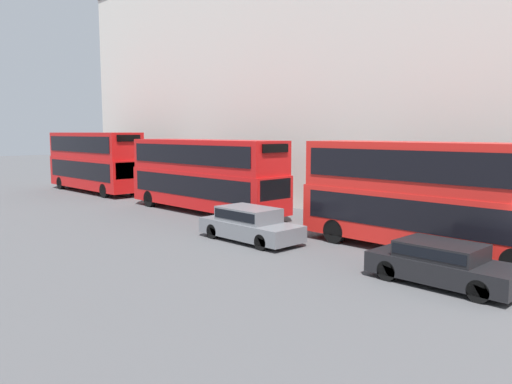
% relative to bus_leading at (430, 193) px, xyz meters
% --- Properties ---
extents(bus_leading, '(2.59, 10.28, 4.22)m').
position_rel_bus_leading_xyz_m(bus_leading, '(0.00, 0.00, 0.00)').
color(bus_leading, red).
rests_on(bus_leading, ground).
extents(bus_second_in_queue, '(2.59, 11.32, 4.16)m').
position_rel_bus_leading_xyz_m(bus_second_in_queue, '(-0.00, 13.68, -0.02)').
color(bus_second_in_queue, red).
rests_on(bus_second_in_queue, ground).
extents(bus_third_in_queue, '(2.59, 10.67, 4.57)m').
position_rel_bus_leading_xyz_m(bus_third_in_queue, '(-0.00, 27.36, 0.19)').
color(bus_third_in_queue, red).
rests_on(bus_third_in_queue, ground).
extents(car_dark_sedan, '(1.85, 4.38, 1.29)m').
position_rel_bus_leading_xyz_m(car_dark_sedan, '(-3.40, -2.19, -1.64)').
color(car_dark_sedan, black).
rests_on(car_dark_sedan, ground).
extents(car_hatchback, '(1.85, 4.69, 1.44)m').
position_rel_bus_leading_xyz_m(car_hatchback, '(-3.40, 6.29, -1.57)').
color(car_hatchback, slate).
rests_on(car_hatchback, ground).
extents(pedestrian, '(0.36, 0.36, 1.83)m').
position_rel_bus_leading_xyz_m(pedestrian, '(2.64, 7.35, -1.48)').
color(pedestrian, '#26262D').
rests_on(pedestrian, ground).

